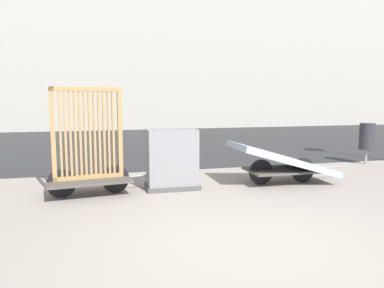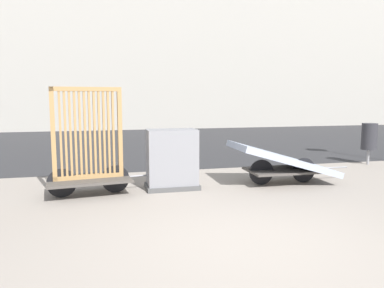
{
  "view_description": "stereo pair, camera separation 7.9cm",
  "coord_description": "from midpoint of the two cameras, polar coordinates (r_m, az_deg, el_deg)",
  "views": [
    {
      "loc": [
        -1.6,
        -3.75,
        1.61
      ],
      "look_at": [
        0.0,
        2.54,
        0.8
      ],
      "focal_mm": 35.0,
      "sensor_mm": 36.0,
      "label": 1
    },
    {
      "loc": [
        -1.52,
        -3.77,
        1.61
      ],
      "look_at": [
        0.0,
        2.54,
        0.8
      ],
      "focal_mm": 35.0,
      "sensor_mm": 36.0,
      "label": 2
    }
  ],
  "objects": [
    {
      "name": "ground_plane",
      "position": [
        4.38,
        7.92,
        -14.54
      ],
      "size": [
        60.0,
        60.0,
        0.0
      ],
      "primitive_type": "plane",
      "color": "gray"
    },
    {
      "name": "road_strip",
      "position": [
        13.56,
        -7.55,
        0.26
      ],
      "size": [
        56.0,
        10.73,
        0.01
      ],
      "color": "#2D2D30",
      "rests_on": "ground_plane"
    },
    {
      "name": "building_facade",
      "position": [
        21.39,
        -10.34,
        20.6
      ],
      "size": [
        48.0,
        4.0,
        13.27
      ],
      "color": "#B2ADA3",
      "rests_on": "ground_plane"
    },
    {
      "name": "bike_cart_with_bedframe",
      "position": [
        6.38,
        -15.81,
        -2.0
      ],
      "size": [
        2.07,
        0.97,
        1.78
      ],
      "rotation": [
        0.0,
        0.0,
        0.14
      ],
      "color": "#4C4742",
      "rests_on": "ground_plane"
    },
    {
      "name": "bike_cart_with_mattress",
      "position": [
        7.22,
        13.35,
        -2.54
      ],
      "size": [
        2.33,
        1.03,
        0.8
      ],
      "rotation": [
        0.0,
        0.0,
        -0.0
      ],
      "color": "#4C4742",
      "rests_on": "ground_plane"
    },
    {
      "name": "utility_cabinet",
      "position": [
        6.62,
        -3.42,
        -2.68
      ],
      "size": [
        0.93,
        0.56,
        1.05
      ],
      "color": "#4C4C4C",
      "rests_on": "ground_plane"
    },
    {
      "name": "trash_bin",
      "position": [
        9.94,
        24.91,
        1.04
      ],
      "size": [
        0.36,
        0.36,
        1.0
      ],
      "color": "gray",
      "rests_on": "ground_plane"
    }
  ]
}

